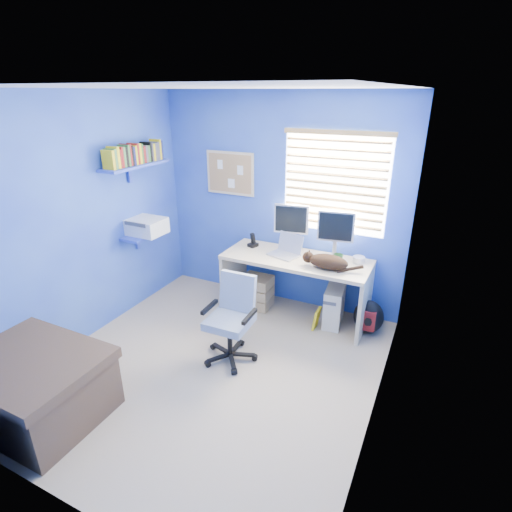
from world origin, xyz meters
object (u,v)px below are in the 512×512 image
at_px(office_chair, 232,329).
at_px(laptop, 284,247).
at_px(desk, 295,287).
at_px(cat, 328,262).
at_px(tower_pc, 334,305).

bearing_deg(office_chair, laptop, 83.12).
relative_size(desk, office_chair, 1.94).
height_order(laptop, cat, laptop).
bearing_deg(office_chair, desk, 74.91).
height_order(laptop, tower_pc, laptop).
height_order(cat, office_chair, cat).
relative_size(cat, office_chair, 0.50).
bearing_deg(laptop, tower_pc, 20.74).
xyz_separation_m(desk, tower_pc, (0.46, 0.05, -0.14)).
xyz_separation_m(cat, office_chair, (-0.68, -0.90, -0.50)).
height_order(cat, tower_pc, cat).
xyz_separation_m(desk, office_chair, (-0.28, -1.02, -0.05)).
bearing_deg(office_chair, tower_pc, 55.33).
bearing_deg(desk, cat, -17.36).
bearing_deg(tower_pc, desk, 179.25).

